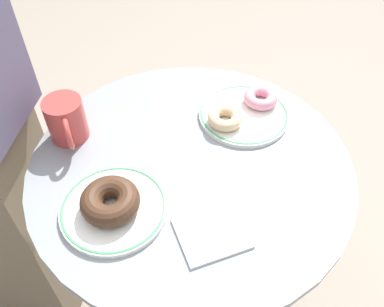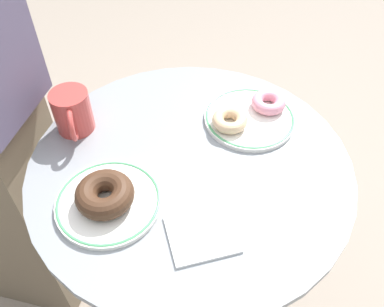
{
  "view_description": "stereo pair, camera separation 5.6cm",
  "coord_description": "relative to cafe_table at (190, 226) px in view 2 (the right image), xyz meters",
  "views": [
    {
      "loc": [
        -0.36,
        -0.44,
        1.43
      ],
      "look_at": [
        0.01,
        0.01,
        0.8
      ],
      "focal_mm": 38.53,
      "sensor_mm": 36.0,
      "label": 1
    },
    {
      "loc": [
        -0.31,
        -0.47,
        1.43
      ],
      "look_at": [
        0.01,
        0.01,
        0.8
      ],
      "focal_mm": 38.53,
      "sensor_mm": 36.0,
      "label": 2
    }
  ],
  "objects": [
    {
      "name": "paper_napkin",
      "position": [
        -0.08,
        -0.16,
        0.24
      ],
      "size": [
        0.15,
        0.14,
        0.01
      ],
      "primitive_type": "cube",
      "rotation": [
        0.0,
        0.0,
        -0.33
      ],
      "color": "white",
      "rests_on": "cafe_table"
    },
    {
      "name": "coffee_mug",
      "position": [
        -0.15,
        0.23,
        0.29
      ],
      "size": [
        0.08,
        0.12,
        0.1
      ],
      "color": "#B73D38",
      "rests_on": "cafe_table"
    },
    {
      "name": "donut_glazed",
      "position": [
        0.13,
        0.04,
        0.27
      ],
      "size": [
        0.09,
        0.09,
        0.03
      ],
      "primitive_type": "torus",
      "rotation": [
        0.0,
        0.0,
        1.76
      ],
      "color": "#E0B789",
      "rests_on": "plate_right"
    },
    {
      "name": "donut_pink_frosted",
      "position": [
        0.24,
        0.04,
        0.27
      ],
      "size": [
        0.08,
        0.08,
        0.03
      ],
      "primitive_type": "torus",
      "rotation": [
        0.0,
        0.0,
        1.64
      ],
      "color": "pink",
      "rests_on": "plate_right"
    },
    {
      "name": "plate_right",
      "position": [
        0.19,
        0.03,
        0.25
      ],
      "size": [
        0.21,
        0.21,
        0.01
      ],
      "color": "white",
      "rests_on": "cafe_table"
    },
    {
      "name": "cafe_table",
      "position": [
        0.0,
        0.0,
        0.0
      ],
      "size": [
        0.68,
        0.68,
        0.78
      ],
      "color": "gray",
      "rests_on": "ground"
    },
    {
      "name": "plate_left",
      "position": [
        -0.19,
        0.0,
        0.25
      ],
      "size": [
        0.2,
        0.2,
        0.01
      ],
      "color": "white",
      "rests_on": "cafe_table"
    },
    {
      "name": "donut_chocolate",
      "position": [
        -0.19,
        0.0,
        0.27
      ],
      "size": [
        0.14,
        0.14,
        0.04
      ],
      "primitive_type": "torus",
      "rotation": [
        0.0,
        0.0,
        3.43
      ],
      "color": "#422819",
      "rests_on": "plate_left"
    }
  ]
}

